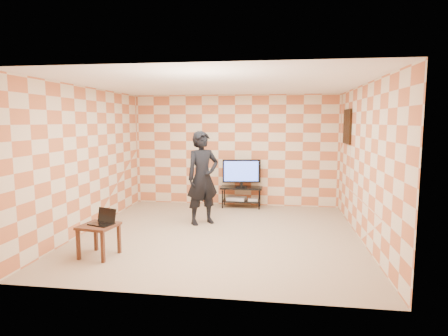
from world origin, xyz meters
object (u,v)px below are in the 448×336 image
(tv_stand, at_px, (241,192))
(side_table, at_px, (99,230))
(person, at_px, (203,178))
(tv, at_px, (241,172))

(tv_stand, height_order, side_table, same)
(tv_stand, xyz_separation_m, side_table, (-1.84, -3.59, 0.05))
(tv_stand, distance_m, person, 1.76)
(tv_stand, relative_size, tv, 1.09)
(tv, xyz_separation_m, side_table, (-1.84, -3.59, -0.45))
(person, bearing_deg, tv_stand, 30.66)
(tv, bearing_deg, person, -112.55)
(tv_stand, bearing_deg, side_table, -117.17)
(tv, bearing_deg, tv_stand, 82.28)
(tv, xyz_separation_m, person, (-0.64, -1.53, 0.07))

